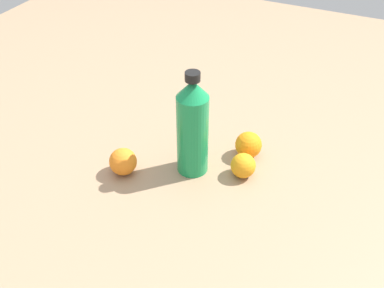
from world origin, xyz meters
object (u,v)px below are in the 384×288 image
at_px(orange_0, 123,162).
at_px(orange_2, 248,145).
at_px(orange_1, 243,166).
at_px(water_bottle, 192,127).

distance_m(orange_0, orange_2, 0.32).
height_order(orange_1, orange_2, orange_2).
bearing_deg(orange_0, water_bottle, -150.85).
bearing_deg(orange_2, orange_1, 100.65).
bearing_deg(orange_1, water_bottle, 14.46).
distance_m(water_bottle, orange_2, 0.18).
distance_m(water_bottle, orange_1, 0.16).
height_order(orange_0, orange_1, orange_0).
bearing_deg(orange_0, orange_1, -157.13).
relative_size(water_bottle, orange_0, 4.00).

